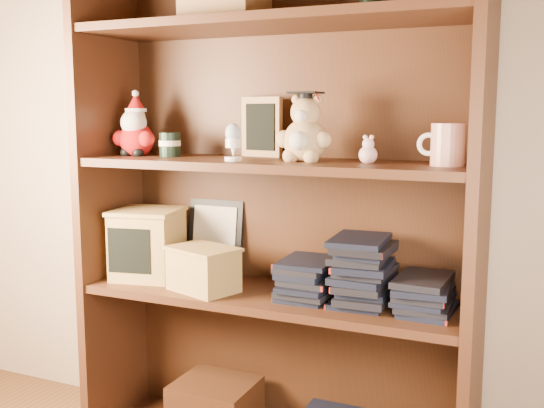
{
  "coord_description": "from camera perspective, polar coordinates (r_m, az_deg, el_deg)",
  "views": [
    {
      "loc": [
        0.64,
        -0.39,
        1.09
      ],
      "look_at": [
        -0.11,
        1.3,
        0.82
      ],
      "focal_mm": 42.0,
      "sensor_mm": 36.0,
      "label": 1
    }
  ],
  "objects": [
    {
      "name": "treats_box",
      "position": [
        2.12,
        -11.09,
        -3.46
      ],
      "size": [
        0.24,
        0.24,
        0.23
      ],
      "color": "#B08C48",
      "rests_on": "shelf_lower"
    },
    {
      "name": "book_stack_mid",
      "position": [
        1.82,
        8.09,
        -6.2
      ],
      "size": [
        0.14,
        0.2,
        0.18
      ],
      "color": "black",
      "rests_on": "shelf_lower"
    },
    {
      "name": "chalkboard_plaque",
      "position": [
        2.0,
        -0.93,
        6.83
      ],
      "size": [
        0.15,
        0.09,
        0.19
      ],
      "color": "#9E7547",
      "rests_on": "shelf_upper"
    },
    {
      "name": "egg_cup",
      "position": [
        1.83,
        -3.5,
        5.69
      ],
      "size": [
        0.05,
        0.05,
        0.11
      ],
      "color": "white",
      "rests_on": "shelf_upper"
    },
    {
      "name": "pencils_box",
      "position": [
        1.95,
        -6.18,
        -5.78
      ],
      "size": [
        0.24,
        0.21,
        0.14
      ],
      "color": "#B08C48",
      "rests_on": "shelf_lower"
    },
    {
      "name": "shelf_upper",
      "position": [
        1.86,
        0.0,
        3.58
      ],
      "size": [
        1.14,
        0.33,
        0.02
      ],
      "color": "#452513",
      "rests_on": "ground"
    },
    {
      "name": "teachers_tin",
      "position": [
        2.03,
        -9.14,
        5.3
      ],
      "size": [
        0.07,
        0.07,
        0.08
      ],
      "color": "black",
      "rests_on": "shelf_upper"
    },
    {
      "name": "certificate_frame",
      "position": [
        2.14,
        -5.11,
        -2.95
      ],
      "size": [
        0.2,
        0.05,
        0.25
      ],
      "color": "black",
      "rests_on": "shelf_lower"
    },
    {
      "name": "bookcase",
      "position": [
        1.93,
        0.54,
        -1.01
      ],
      "size": [
        1.2,
        0.35,
        1.6
      ],
      "color": "#452513",
      "rests_on": "ground"
    },
    {
      "name": "book_stack_right",
      "position": [
        1.79,
        13.59,
        -7.9
      ],
      "size": [
        0.14,
        0.2,
        0.1
      ],
      "color": "black",
      "rests_on": "shelf_lower"
    },
    {
      "name": "teacher_mug",
      "position": [
        1.72,
        15.41,
        5.15
      ],
      "size": [
        0.12,
        0.09,
        0.11
      ],
      "color": "silver",
      "rests_on": "shelf_upper"
    },
    {
      "name": "grad_teddy_bear",
      "position": [
        1.81,
        2.95,
        6.26
      ],
      "size": [
        0.17,
        0.14,
        0.2
      ],
      "color": "tan",
      "rests_on": "shelf_upper"
    },
    {
      "name": "pink_figurine",
      "position": [
        1.76,
        8.61,
        4.61
      ],
      "size": [
        0.05,
        0.05,
        0.08
      ],
      "color": "beige",
      "rests_on": "shelf_upper"
    },
    {
      "name": "book_stack_left",
      "position": [
        1.88,
        3.22,
        -6.68
      ],
      "size": [
        0.14,
        0.2,
        0.11
      ],
      "color": "black",
      "rests_on": "shelf_lower"
    },
    {
      "name": "shelf_lower",
      "position": [
        1.94,
        0.0,
        -8.3
      ],
      "size": [
        1.14,
        0.33,
        0.02
      ],
      "color": "#452513",
      "rests_on": "ground"
    },
    {
      "name": "santa_plush",
      "position": [
        2.09,
        -12.14,
        6.4
      ],
      "size": [
        0.15,
        0.11,
        0.22
      ],
      "color": "#A50F0F",
      "rests_on": "shelf_upper"
    }
  ]
}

